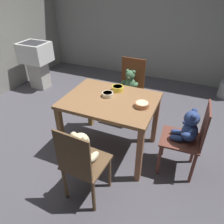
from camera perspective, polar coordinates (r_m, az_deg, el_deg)
The scene contains 9 objects.
ground_plane at distance 2.90m, azimuth -0.40°, elevation -9.78°, with size 5.20×5.20×0.04m.
dining_table at distance 2.50m, azimuth -0.45°, elevation 1.38°, with size 1.06×0.80×0.75m.
teddy_chair_far_center at distance 3.18m, azimuth 4.71°, elevation 6.57°, with size 0.40×0.38×0.95m.
teddy_chair_near_front at distance 1.99m, azimuth -7.97°, elevation -11.78°, with size 0.41×0.41×0.90m.
teddy_chair_near_right at distance 2.38m, azimuth 19.77°, elevation -5.16°, with size 0.44×0.40×0.89m.
porridge_bowl_terracotta_near_right at distance 2.30m, azimuth 8.07°, elevation 1.99°, with size 0.16×0.16×0.05m.
porridge_bowl_yellow_far_center at distance 2.61m, azimuth 1.49°, elevation 6.38°, with size 0.14×0.14×0.06m.
porridge_bowl_cream_center at distance 2.49m, azimuth -1.18°, elevation 4.78°, with size 0.13×0.13×0.05m.
sink_basin at distance 4.44m, azimuth -19.72°, elevation 13.26°, with size 0.53×0.44×0.90m.
Camera 1 is at (0.86, -1.95, 1.95)m, focal length 33.96 mm.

